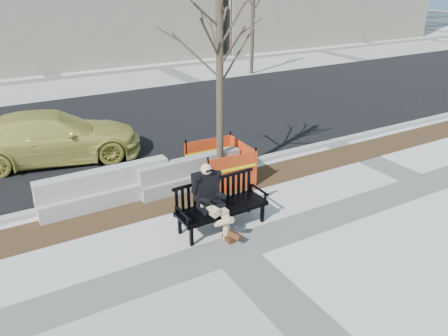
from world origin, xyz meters
The scene contains 11 objects.
ground centered at (0.00, 0.00, 0.00)m, with size 120.00×120.00×0.00m, color beige.
mulch_strip centered at (0.00, 2.60, 0.00)m, with size 40.00×1.20×0.02m, color #47301C.
asphalt_street centered at (0.00, 8.80, 0.00)m, with size 60.00×10.40×0.01m, color black.
curb centered at (0.00, 3.55, 0.06)m, with size 60.00×0.25×0.12m, color #9E9B93.
bench centered at (0.28, 0.84, 0.00)m, with size 2.11×0.76×1.13m, color black, non-canonical shape.
seated_man centered at (0.00, 0.89, 0.00)m, with size 0.67×1.11×1.56m, color black, non-canonical shape.
tree_fence centered at (1.43, 2.94, 0.00)m, with size 2.22×2.22×5.55m, color #FA4F21, non-canonical shape.
sedan centered at (-2.21, 6.78, 0.00)m, with size 2.10×5.17×1.50m, color #CBC256.
jersey_barrier_left centered at (-1.65, 3.26, 0.00)m, with size 3.25×0.65×0.93m, color #A5A29A, non-canonical shape.
jersey_barrier_right centered at (0.60, 3.06, 0.00)m, with size 2.91×0.58×0.83m, color gray, non-canonical shape.
far_tree_right centered at (9.94, 14.34, 0.00)m, with size 2.24×2.24×6.05m, color #42392A, non-canonical shape.
Camera 1 is at (-3.91, -6.52, 5.26)m, focal length 35.04 mm.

